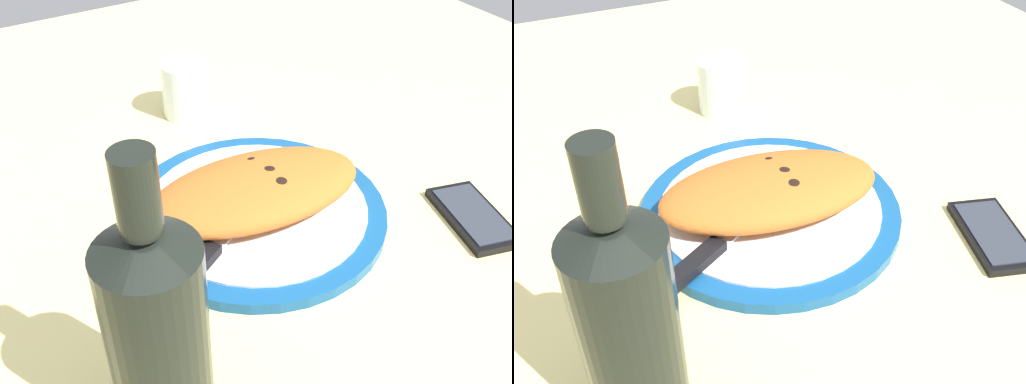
% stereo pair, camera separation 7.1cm
% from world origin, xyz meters
% --- Properties ---
extents(ground_plane, '(1.50, 1.50, 0.03)m').
position_xyz_m(ground_plane, '(0.00, 0.00, -0.01)').
color(ground_plane, '#E5D684').
extents(plate, '(0.31, 0.31, 0.02)m').
position_xyz_m(plate, '(0.00, 0.00, 0.01)').
color(plate, navy).
rests_on(plate, ground_plane).
extents(calzone, '(0.27, 0.16, 0.05)m').
position_xyz_m(calzone, '(-0.00, -0.00, 0.04)').
color(calzone, '#C16023').
rests_on(calzone, plate).
extents(fork, '(0.16, 0.05, 0.00)m').
position_xyz_m(fork, '(0.04, -0.06, 0.02)').
color(fork, silver).
rests_on(fork, plate).
extents(knife, '(0.20, 0.12, 0.01)m').
position_xyz_m(knife, '(0.09, 0.05, 0.02)').
color(knife, silver).
rests_on(knife, plate).
extents(smartphone, '(0.09, 0.13, 0.01)m').
position_xyz_m(smartphone, '(-0.22, 0.14, 0.01)').
color(smartphone, black).
rests_on(smartphone, ground_plane).
extents(water_glass, '(0.07, 0.07, 0.08)m').
position_xyz_m(water_glass, '(-0.04, -0.27, 0.04)').
color(water_glass, silver).
rests_on(water_glass, ground_plane).
extents(wine_bottle, '(0.08, 0.08, 0.28)m').
position_xyz_m(wine_bottle, '(0.20, 0.20, 0.11)').
color(wine_bottle, black).
rests_on(wine_bottle, ground_plane).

